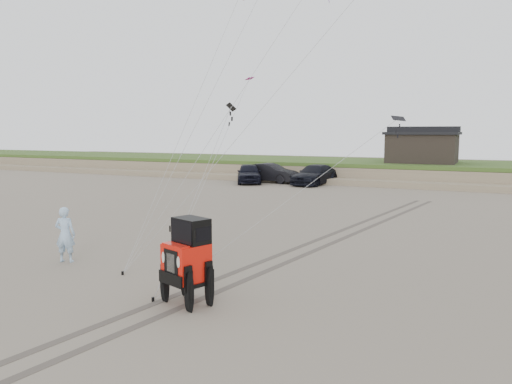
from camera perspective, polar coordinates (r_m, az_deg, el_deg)
ground at (r=14.95m, az=-9.70°, el=-10.93°), size 160.00×160.00×0.00m
dune_ridge at (r=49.89m, az=16.18°, el=2.30°), size 160.00×14.25×1.73m
cabin at (r=48.97m, az=18.49°, el=4.97°), size 6.40×5.40×3.35m
truck_a at (r=44.83m, az=-0.80°, el=2.16°), size 4.24×5.56×1.77m
truck_b at (r=45.34m, az=1.63°, el=2.19°), size 5.40×2.34×1.73m
truck_c at (r=43.85m, az=6.73°, el=1.97°), size 3.05×6.13×1.71m
jeep at (r=13.43m, az=-7.94°, el=-8.85°), size 3.68×5.37×1.84m
man at (r=18.74m, az=-20.98°, el=-4.56°), size 0.84×0.69×1.96m
stake_main at (r=16.71m, az=-15.01°, el=-8.94°), size 0.08×0.08×0.12m
stake_aux at (r=14.03m, az=-11.69°, el=-11.92°), size 0.08×0.08×0.12m
tire_tracks at (r=21.04m, az=7.74°, el=-5.67°), size 5.22×29.74×0.01m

